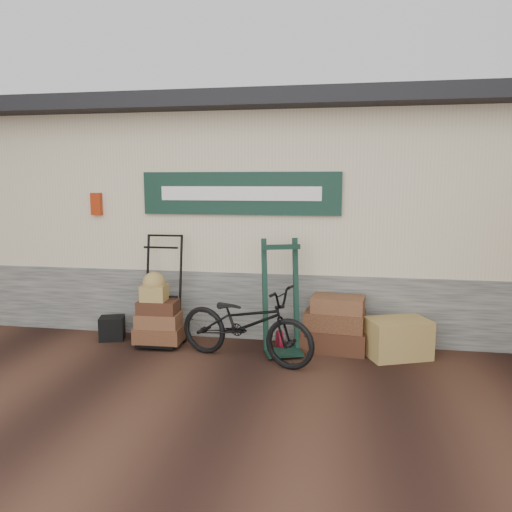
{
  "coord_description": "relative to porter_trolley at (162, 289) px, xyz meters",
  "views": [
    {
      "loc": [
        1.02,
        -5.39,
        2.1
      ],
      "look_at": [
        -0.08,
        0.9,
        1.15
      ],
      "focal_mm": 35.0,
      "sensor_mm": 36.0,
      "label": 1
    }
  ],
  "objects": [
    {
      "name": "ground",
      "position": [
        1.28,
        -0.65,
        -0.72
      ],
      "size": [
        80.0,
        80.0,
        0.0
      ],
      "primitive_type": "plane",
      "color": "black",
      "rests_on": "ground"
    },
    {
      "name": "green_barrow",
      "position": [
        1.58,
        -0.11,
        -0.02
      ],
      "size": [
        0.62,
        0.58,
        1.41
      ],
      "primitive_type": null,
      "rotation": [
        0.0,
        0.0,
        0.35
      ],
      "color": "black",
      "rests_on": "ground"
    },
    {
      "name": "station_building",
      "position": [
        1.27,
        2.09,
        0.89
      ],
      "size": [
        14.4,
        4.1,
        3.2
      ],
      "color": "#4C4C47",
      "rests_on": "ground"
    },
    {
      "name": "suitcase_stack",
      "position": [
        2.23,
        0.1,
        -0.37
      ],
      "size": [
        0.84,
        0.59,
        0.7
      ],
      "primitive_type": null,
      "rotation": [
        0.0,
        0.0,
        -0.12
      ],
      "color": "#3B2212",
      "rests_on": "ground"
    },
    {
      "name": "black_trunk",
      "position": [
        -0.72,
        0.0,
        -0.57
      ],
      "size": [
        0.38,
        0.35,
        0.31
      ],
      "primitive_type": "cube",
      "rotation": [
        0.0,
        0.0,
        0.3
      ],
      "color": "black",
      "rests_on": "ground"
    },
    {
      "name": "porter_trolley",
      "position": [
        0.0,
        0.0,
        0.0
      ],
      "size": [
        0.74,
        0.57,
        1.44
      ],
      "primitive_type": null,
      "rotation": [
        0.0,
        0.0,
        0.03
      ],
      "color": "black",
      "rests_on": "ground"
    },
    {
      "name": "wicker_hamper",
      "position": [
        2.98,
        -0.03,
        -0.49
      ],
      "size": [
        0.84,
        0.7,
        0.47
      ],
      "primitive_type": "cube",
      "rotation": [
        0.0,
        0.0,
        0.39
      ],
      "color": "olive",
      "rests_on": "ground"
    },
    {
      "name": "bicycle",
      "position": [
        1.2,
        -0.47,
        -0.22
      ],
      "size": [
        1.1,
        1.84,
        1.01
      ],
      "primitive_type": "imported",
      "rotation": [
        0.0,
        0.0,
        1.27
      ],
      "color": "black",
      "rests_on": "ground"
    }
  ]
}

